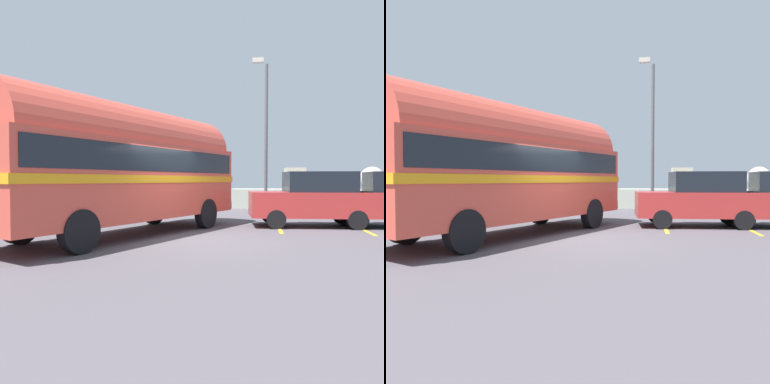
{
  "view_description": "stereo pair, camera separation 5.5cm",
  "coord_description": "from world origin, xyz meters",
  "views": [
    {
      "loc": [
        2.09,
        -10.03,
        1.6
      ],
      "look_at": [
        -0.02,
        1.5,
        1.23
      ],
      "focal_mm": 35.32,
      "sensor_mm": 36.0,
      "label": 1
    },
    {
      "loc": [
        2.14,
        -10.02,
        1.6
      ],
      "look_at": [
        -0.02,
        1.5,
        1.23
      ],
      "focal_mm": 35.32,
      "sensor_mm": 36.0,
      "label": 2
    }
  ],
  "objects": [
    {
      "name": "parked_car_nearest",
      "position": [
        3.84,
        3.28,
        0.97
      ],
      "size": [
        4.25,
        2.1,
        1.86
      ],
      "rotation": [
        0.0,
        0.0,
        1.67
      ],
      "color": "black",
      "rests_on": "ground"
    },
    {
      "name": "breakwater",
      "position": [
        0.13,
        11.81,
        0.69
      ],
      "size": [
        31.36,
        2.04,
        2.34
      ],
      "color": "#AEB4A1",
      "rests_on": "ground"
    },
    {
      "name": "ground",
      "position": [
        0.0,
        0.0,
        0.01
      ],
      "size": [
        32.0,
        26.0,
        0.02
      ],
      "color": "#514B52"
    },
    {
      "name": "vintage_coach",
      "position": [
        -1.71,
        0.26,
        2.05
      ],
      "size": [
        5.58,
        8.83,
        3.7
      ],
      "rotation": [
        0.0,
        0.0,
        -0.4
      ],
      "color": "black",
      "rests_on": "ground"
    },
    {
      "name": "lamp_post",
      "position": [
        2.25,
        6.4,
        3.68
      ],
      "size": [
        0.64,
        1.09,
        6.54
      ],
      "color": "#5B5B60",
      "rests_on": "ground"
    }
  ]
}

